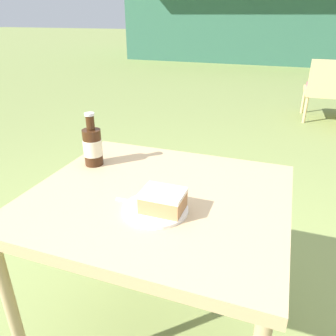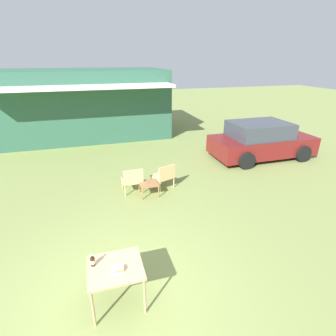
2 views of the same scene
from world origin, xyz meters
The scene contains 10 objects.
ground_plane centered at (0.00, 0.00, 0.00)m, with size 60.00×60.00×0.00m, color olive.
cabin_building centered at (-0.41, 10.94, 1.62)m, with size 8.16×5.54×3.23m.
parked_car centered at (6.31, 5.29, 0.69)m, with size 4.04×2.06×1.44m.
wicker_chair_cushioned centered at (0.88, 3.77, 0.43)m, with size 0.60×0.57×0.79m.
wicker_chair_plain centered at (1.85, 3.75, 0.43)m, with size 0.73×0.71×0.79m.
garden_side_table centered at (1.30, 3.45, 0.34)m, with size 0.53×0.51×0.39m.
patio_table centered at (0.00, 0.00, 0.66)m, with size 0.85×0.76×0.73m.
cake_on_plate centered at (0.05, -0.10, 0.76)m, with size 0.20×0.20×0.07m.
cola_bottle_near centered at (-0.33, 0.13, 0.81)m, with size 0.07×0.07×0.21m.
fork centered at (-0.03, -0.08, 0.74)m, with size 0.17×0.01×0.01m.
Camera 2 is at (-0.11, -3.27, 3.75)m, focal length 28.00 mm.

